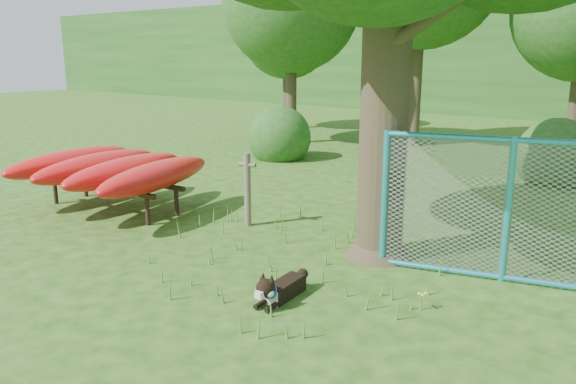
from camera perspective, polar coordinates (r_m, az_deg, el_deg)
The scene contains 10 objects.
ground at distance 7.54m, azimuth -6.89°, elevation -8.91°, with size 80.00×80.00×0.00m, color #204A0E.
wooden_post at distance 9.65m, azimuth -4.14°, elevation 0.44°, with size 0.35×0.13×1.28m.
kayak_rack at distance 11.14m, azimuth -17.50°, elevation 2.31°, with size 3.71×3.29×1.05m.
husky_dog at distance 6.85m, azimuth -0.94°, elevation -9.81°, with size 0.30×0.99×0.44m.
fence_section at distance 7.69m, azimuth 21.42°, elevation -1.80°, with size 3.17×0.96×3.19m.
wildflower_clump at distance 6.79m, azimuth 13.42°, elevation -10.19°, with size 0.11×0.09×0.23m.
bg_tree_a at distance 18.86m, azimuth 0.33°, elevation 18.61°, with size 4.40×4.40×6.70m.
bg_tree_f at distance 22.71m, azimuth -0.08°, elevation 15.88°, with size 3.60×3.60×5.55m.
shrub_left at distance 16.16m, azimuth -0.87°, elevation 3.45°, with size 1.80×1.80×1.80m, color #20511A.
shrub_mid at distance 14.51m, azimuth 25.32°, elevation 0.92°, with size 1.80×1.80×1.80m, color #20511A.
Camera 1 is at (4.94, -4.91, 2.90)m, focal length 35.00 mm.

